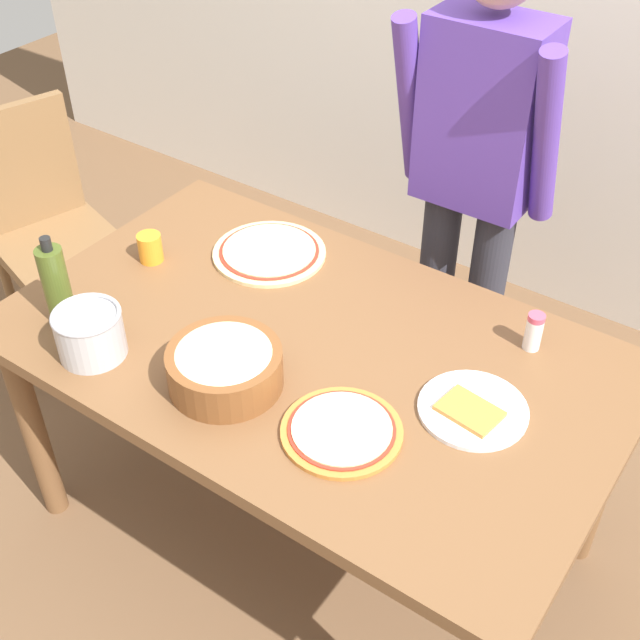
{
  "coord_description": "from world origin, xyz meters",
  "views": [
    {
      "loc": [
        0.94,
        -1.29,
        2.15
      ],
      "look_at": [
        0.0,
        0.05,
        0.81
      ],
      "focal_mm": 46.29,
      "sensor_mm": 36.0,
      "label": 1
    }
  ],
  "objects_px": {
    "popcorn_bowl": "(225,365)",
    "salt_shaker": "(534,331)",
    "chair_wooden_left": "(46,222)",
    "olive_oil_bottle": "(56,284)",
    "cup_orange": "(150,248)",
    "plate_with_slice": "(472,410)",
    "steel_pot": "(90,333)",
    "person_cook": "(475,172)",
    "dining_table": "(309,371)",
    "pizza_cooked_on_tray": "(342,431)",
    "pizza_raw_on_board": "(269,252)"
  },
  "relations": [
    {
      "from": "popcorn_bowl",
      "to": "salt_shaker",
      "type": "distance_m",
      "value": 0.78
    },
    {
      "from": "chair_wooden_left",
      "to": "salt_shaker",
      "type": "distance_m",
      "value": 1.81
    },
    {
      "from": "olive_oil_bottle",
      "to": "cup_orange",
      "type": "distance_m",
      "value": 0.34
    },
    {
      "from": "popcorn_bowl",
      "to": "plate_with_slice",
      "type": "bearing_deg",
      "value": 25.46
    },
    {
      "from": "steel_pot",
      "to": "cup_orange",
      "type": "height_order",
      "value": "steel_pot"
    },
    {
      "from": "person_cook",
      "to": "plate_with_slice",
      "type": "distance_m",
      "value": 0.84
    },
    {
      "from": "dining_table",
      "to": "salt_shaker",
      "type": "relative_size",
      "value": 15.09
    },
    {
      "from": "person_cook",
      "to": "popcorn_bowl",
      "type": "xyz_separation_m",
      "value": [
        -0.15,
        -0.99,
        -0.12
      ]
    },
    {
      "from": "pizza_cooked_on_tray",
      "to": "plate_with_slice",
      "type": "height_order",
      "value": "plate_with_slice"
    },
    {
      "from": "steel_pot",
      "to": "olive_oil_bottle",
      "type": "bearing_deg",
      "value": 162.91
    },
    {
      "from": "salt_shaker",
      "to": "pizza_raw_on_board",
      "type": "bearing_deg",
      "value": -176.15
    },
    {
      "from": "chair_wooden_left",
      "to": "steel_pot",
      "type": "xyz_separation_m",
      "value": [
        0.89,
        -0.55,
        0.29
      ]
    },
    {
      "from": "chair_wooden_left",
      "to": "salt_shaker",
      "type": "relative_size",
      "value": 8.96
    },
    {
      "from": "pizza_cooked_on_tray",
      "to": "person_cook",
      "type": "bearing_deg",
      "value": 99.98
    },
    {
      "from": "chair_wooden_left",
      "to": "salt_shaker",
      "type": "height_order",
      "value": "chair_wooden_left"
    },
    {
      "from": "plate_with_slice",
      "to": "olive_oil_bottle",
      "type": "height_order",
      "value": "olive_oil_bottle"
    },
    {
      "from": "dining_table",
      "to": "pizza_raw_on_board",
      "type": "relative_size",
      "value": 4.79
    },
    {
      "from": "popcorn_bowl",
      "to": "cup_orange",
      "type": "relative_size",
      "value": 3.29
    },
    {
      "from": "pizza_cooked_on_tray",
      "to": "popcorn_bowl",
      "type": "height_order",
      "value": "popcorn_bowl"
    },
    {
      "from": "plate_with_slice",
      "to": "pizza_cooked_on_tray",
      "type": "bearing_deg",
      "value": -132.63
    },
    {
      "from": "pizza_raw_on_board",
      "to": "pizza_cooked_on_tray",
      "type": "distance_m",
      "value": 0.74
    },
    {
      "from": "plate_with_slice",
      "to": "pizza_raw_on_board",
      "type": "bearing_deg",
      "value": 163.0
    },
    {
      "from": "olive_oil_bottle",
      "to": "pizza_cooked_on_tray",
      "type": "bearing_deg",
      "value": 5.29
    },
    {
      "from": "pizza_raw_on_board",
      "to": "plate_with_slice",
      "type": "distance_m",
      "value": 0.82
    },
    {
      "from": "popcorn_bowl",
      "to": "pizza_raw_on_board",
      "type": "bearing_deg",
      "value": 116.79
    },
    {
      "from": "dining_table",
      "to": "person_cook",
      "type": "distance_m",
      "value": 0.81
    },
    {
      "from": "dining_table",
      "to": "pizza_cooked_on_tray",
      "type": "distance_m",
      "value": 0.33
    },
    {
      "from": "olive_oil_bottle",
      "to": "popcorn_bowl",
      "type": "bearing_deg",
      "value": 6.0
    },
    {
      "from": "cup_orange",
      "to": "pizza_raw_on_board",
      "type": "bearing_deg",
      "value": 39.25
    },
    {
      "from": "dining_table",
      "to": "chair_wooden_left",
      "type": "height_order",
      "value": "chair_wooden_left"
    },
    {
      "from": "olive_oil_bottle",
      "to": "person_cook",
      "type": "bearing_deg",
      "value": 57.25
    },
    {
      "from": "plate_with_slice",
      "to": "popcorn_bowl",
      "type": "distance_m",
      "value": 0.59
    },
    {
      "from": "olive_oil_bottle",
      "to": "steel_pot",
      "type": "height_order",
      "value": "olive_oil_bottle"
    },
    {
      "from": "person_cook",
      "to": "cup_orange",
      "type": "xyz_separation_m",
      "value": [
        -0.67,
        -0.71,
        -0.14
      ]
    },
    {
      "from": "pizza_cooked_on_tray",
      "to": "plate_with_slice",
      "type": "distance_m",
      "value": 0.31
    },
    {
      "from": "dining_table",
      "to": "chair_wooden_left",
      "type": "distance_m",
      "value": 1.34
    },
    {
      "from": "steel_pot",
      "to": "person_cook",
      "type": "bearing_deg",
      "value": 65.43
    },
    {
      "from": "pizza_raw_on_board",
      "to": "dining_table",
      "type": "bearing_deg",
      "value": -38.53
    },
    {
      "from": "pizza_cooked_on_tray",
      "to": "olive_oil_bottle",
      "type": "distance_m",
      "value": 0.85
    },
    {
      "from": "person_cook",
      "to": "plate_with_slice",
      "type": "height_order",
      "value": "person_cook"
    },
    {
      "from": "plate_with_slice",
      "to": "cup_orange",
      "type": "bearing_deg",
      "value": 178.77
    },
    {
      "from": "steel_pot",
      "to": "salt_shaker",
      "type": "relative_size",
      "value": 1.64
    },
    {
      "from": "dining_table",
      "to": "salt_shaker",
      "type": "xyz_separation_m",
      "value": [
        0.47,
        0.32,
        0.14
      ]
    },
    {
      "from": "chair_wooden_left",
      "to": "steel_pot",
      "type": "distance_m",
      "value": 1.08
    },
    {
      "from": "popcorn_bowl",
      "to": "cup_orange",
      "type": "distance_m",
      "value": 0.59
    },
    {
      "from": "popcorn_bowl",
      "to": "person_cook",
      "type": "bearing_deg",
      "value": 81.21
    },
    {
      "from": "cup_orange",
      "to": "chair_wooden_left",
      "type": "bearing_deg",
      "value": 167.12
    },
    {
      "from": "olive_oil_bottle",
      "to": "cup_orange",
      "type": "bearing_deg",
      "value": 89.75
    },
    {
      "from": "pizza_raw_on_board",
      "to": "olive_oil_bottle",
      "type": "bearing_deg",
      "value": -115.98
    },
    {
      "from": "steel_pot",
      "to": "pizza_cooked_on_tray",
      "type": "bearing_deg",
      "value": 10.99
    }
  ]
}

